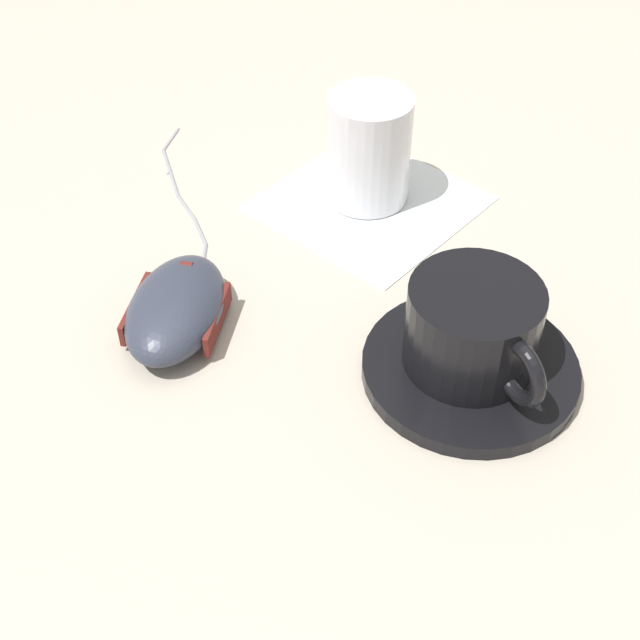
# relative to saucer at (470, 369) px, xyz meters

# --- Properties ---
(ground_plane) EXTENTS (3.00, 3.00, 0.00)m
(ground_plane) POSITION_rel_saucer_xyz_m (0.02, 0.09, -0.01)
(ground_plane) COLOR #B2A899
(saucer) EXTENTS (0.15, 0.15, 0.01)m
(saucer) POSITION_rel_saucer_xyz_m (0.00, 0.00, 0.00)
(saucer) COLOR black
(saucer) RESTS_ON ground
(coffee_cup) EXTENTS (0.09, 0.12, 0.06)m
(coffee_cup) POSITION_rel_saucer_xyz_m (0.00, 0.00, 0.04)
(coffee_cup) COLOR black
(coffee_cup) RESTS_ON saucer
(computer_mouse) EXTENTS (0.13, 0.12, 0.04)m
(computer_mouse) POSITION_rel_saucer_xyz_m (-0.11, 0.18, 0.01)
(computer_mouse) COLOR #2D3342
(computer_mouse) RESTS_ON ground
(mouse_cable) EXTENTS (0.13, 0.18, 0.00)m
(mouse_cable) POSITION_rel_saucer_xyz_m (0.00, 0.31, -0.00)
(mouse_cable) COLOR gray
(mouse_cable) RESTS_ON ground
(napkin_under_glass) EXTENTS (0.16, 0.16, 0.00)m
(napkin_under_glass) POSITION_rel_saucer_xyz_m (0.10, 0.18, -0.00)
(napkin_under_glass) COLOR white
(napkin_under_glass) RESTS_ON ground
(drinking_glass) EXTENTS (0.07, 0.07, 0.09)m
(drinking_glass) POSITION_rel_saucer_xyz_m (0.11, 0.19, 0.04)
(drinking_glass) COLOR silver
(drinking_glass) RESTS_ON napkin_under_glass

